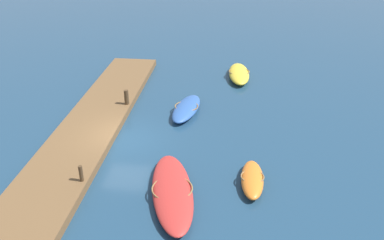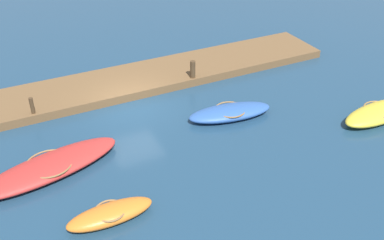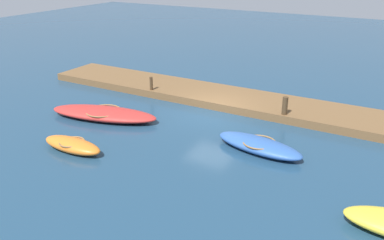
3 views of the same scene
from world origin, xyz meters
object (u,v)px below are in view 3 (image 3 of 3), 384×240
motorboat_red (104,113)px  dinghy_orange (72,145)px  rowboat_blue (259,145)px  mooring_post_west (285,106)px  mooring_post_mid_west (151,83)px

motorboat_red → dinghy_orange: motorboat_red is taller
rowboat_blue → dinghy_orange: rowboat_blue is taller
mooring_post_west → mooring_post_mid_west: mooring_post_west is taller
dinghy_orange → mooring_post_west: size_ratio=3.26×
motorboat_red → mooring_post_mid_west: bearing=-105.2°
motorboat_red → mooring_post_mid_west: mooring_post_mid_west is taller
dinghy_orange → rowboat_blue: bearing=-151.0°
rowboat_blue → dinghy_orange: 8.13m
mooring_post_west → dinghy_orange: bearing=47.9°
dinghy_orange → mooring_post_mid_west: (1.20, -7.75, 0.54)m
rowboat_blue → mooring_post_mid_west: 9.13m
mooring_post_mid_west → mooring_post_west: bearing=180.0°
rowboat_blue → motorboat_red: size_ratio=0.68×
mooring_post_mid_west → motorboat_red: bearing=88.2°
dinghy_orange → mooring_post_west: 10.47m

